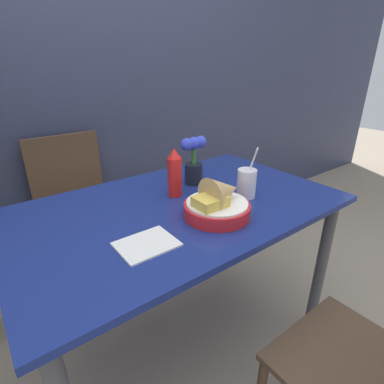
{
  "coord_description": "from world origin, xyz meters",
  "views": [
    {
      "loc": [
        -0.59,
        -0.87,
        1.26
      ],
      "look_at": [
        0.02,
        -0.05,
        0.81
      ],
      "focal_mm": 28.0,
      "sensor_mm": 36.0,
      "label": 1
    }
  ],
  "objects_px": {
    "drink_cup": "(246,184)",
    "flower_vase": "(194,160)",
    "chair_far_window": "(75,200)",
    "ketchup_bottle": "(175,173)",
    "food_basket": "(219,202)"
  },
  "relations": [
    {
      "from": "chair_far_window",
      "to": "ketchup_bottle",
      "type": "xyz_separation_m",
      "value": [
        0.23,
        -0.69,
        0.32
      ]
    },
    {
      "from": "ketchup_bottle",
      "to": "flower_vase",
      "type": "bearing_deg",
      "value": 23.15
    },
    {
      "from": "flower_vase",
      "to": "chair_far_window",
      "type": "bearing_deg",
      "value": 120.24
    },
    {
      "from": "ketchup_bottle",
      "to": "flower_vase",
      "type": "distance_m",
      "value": 0.16
    },
    {
      "from": "food_basket",
      "to": "ketchup_bottle",
      "type": "height_order",
      "value": "ketchup_bottle"
    },
    {
      "from": "food_basket",
      "to": "ketchup_bottle",
      "type": "distance_m",
      "value": 0.25
    },
    {
      "from": "chair_far_window",
      "to": "flower_vase",
      "type": "bearing_deg",
      "value": -59.76
    },
    {
      "from": "chair_far_window",
      "to": "flower_vase",
      "type": "xyz_separation_m",
      "value": [
        0.37,
        -0.63,
        0.33
      ]
    },
    {
      "from": "drink_cup",
      "to": "food_basket",
      "type": "bearing_deg",
      "value": -164.3
    },
    {
      "from": "ketchup_bottle",
      "to": "chair_far_window",
      "type": "bearing_deg",
      "value": 108.1
    },
    {
      "from": "drink_cup",
      "to": "flower_vase",
      "type": "height_order",
      "value": "flower_vase"
    },
    {
      "from": "food_basket",
      "to": "flower_vase",
      "type": "xyz_separation_m",
      "value": [
        0.12,
        0.3,
        0.05
      ]
    },
    {
      "from": "ketchup_bottle",
      "to": "drink_cup",
      "type": "relative_size",
      "value": 0.95
    },
    {
      "from": "chair_far_window",
      "to": "flower_vase",
      "type": "distance_m",
      "value": 0.8
    },
    {
      "from": "chair_far_window",
      "to": "food_basket",
      "type": "xyz_separation_m",
      "value": [
        0.25,
        -0.93,
        0.27
      ]
    }
  ]
}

